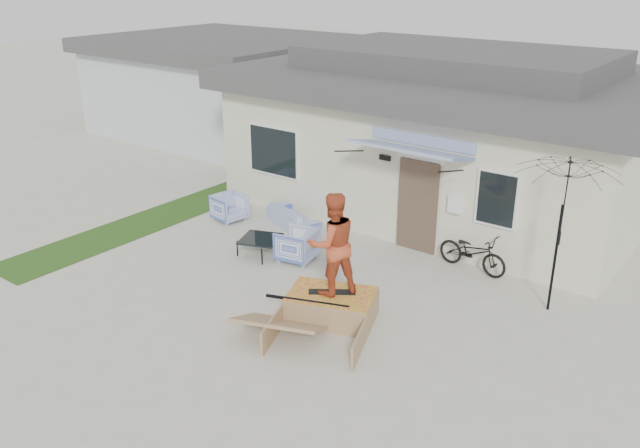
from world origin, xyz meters
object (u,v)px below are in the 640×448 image
Objects in this scene: armchair_left at (229,206)px; skateboard at (332,291)px; coffee_table at (261,246)px; patio_umbrella at (560,223)px; bicycle at (473,248)px; skater at (332,242)px; loveseat at (294,214)px; armchair_right at (297,243)px; skate_ramp at (331,306)px.

armchair_left is 0.88× the size of skateboard.
patio_umbrella is at bearing 13.41° from coffee_table.
skater is at bearing 167.17° from bicycle.
patio_umbrella is at bearing -103.96° from bicycle.
bicycle reaches higher than skateboard.
armchair_right is (1.30, -1.48, 0.07)m from loveseat.
loveseat reaches higher than skateboard.
skate_ramp is (-3.04, -2.76, -1.49)m from patio_umbrella.
patio_umbrella reaches higher than coffee_table.
skate_ramp is (4.96, -2.44, -0.12)m from armchair_left.
coffee_table is 4.61m from bicycle.
skater is at bearing -125.15° from skateboard.
skater is at bearing -23.86° from coffee_table.
skater reaches higher than armchair_right.
coffee_table is 6.33m from patio_umbrella.
armchair_left is at bearing 133.12° from skate_ramp.
patio_umbrella is (5.97, 1.42, 1.55)m from coffee_table.
loveseat is at bearing 117.14° from skate_ramp.
coffee_table is (2.04, -1.10, -0.17)m from armchair_left.
bicycle is 1.87× the size of skateboard.
patio_umbrella is 1.16× the size of skater.
skate_ramp is at bearing 41.98° from armchair_right.
armchair_left is at bearing 105.57° from bicycle.
armchair_right reaches higher than skateboard.
bicycle is at bearing 50.78° from skate_ramp.
skate_ramp is at bearing -24.51° from coffee_table.
skater reaches higher than patio_umbrella.
skateboard is 0.45× the size of skater.
armchair_right is 0.39× the size of skate_ramp.
skater is at bearing 90.00° from skate_ramp.
armchair_left is at bearing 119.05° from skateboard.
patio_umbrella is 4.37m from skate_ramp.
armchair_left is 0.91× the size of coffee_table.
skate_ramp is (2.11, -1.61, -0.14)m from armchair_right.
coffee_table is at bearing -82.47° from skater.
patio_umbrella is at bearing 21.47° from skate_ramp.
bicycle reaches higher than skate_ramp.
armchair_right is 0.97× the size of coffee_table.
loveseat is 1.07× the size of bicycle.
skater is (2.09, -1.56, 1.12)m from armchair_right.
armchair_right is 2.66m from skate_ramp.
loveseat is at bearing 102.99° from skateboard.
bicycle is at bearing 35.83° from skateboard.
coffee_table is at bearing 127.15° from loveseat.
armchair_left is 5.50m from skateboard.
skateboard is (2.91, -1.29, 0.34)m from coffee_table.
bicycle is at bearing 27.41° from coffee_table.
armchair_right reaches higher than coffee_table.
armchair_right reaches higher than skate_ramp.
patio_umbrella reaches higher than skateboard.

